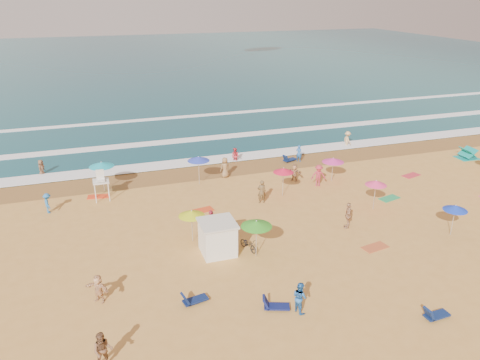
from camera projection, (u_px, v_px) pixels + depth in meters
name	position (u px, v px, depth m)	size (l,w,h in m)	color
ground	(253.00, 235.00, 31.32)	(220.00, 220.00, 0.00)	gold
ocean	(127.00, 63.00, 105.19)	(220.00, 140.00, 0.18)	#0C4756
wet_sand	(206.00, 171.00, 42.31)	(220.00, 220.00, 0.00)	olive
surf_foam	(186.00, 142.00, 50.03)	(200.00, 18.70, 0.05)	white
cabana	(218.00, 238.00, 28.83)	(2.00, 2.00, 2.00)	white
cabana_roof	(217.00, 223.00, 28.43)	(2.20, 2.20, 0.12)	silver
bicycle	(248.00, 244.00, 29.34)	(0.54, 1.54, 0.81)	black
lifeguard_stand	(102.00, 187.00, 36.18)	(1.20, 1.20, 2.10)	white
beach_umbrellas	(284.00, 198.00, 31.77)	(60.85, 30.36, 0.73)	#C3D216
loungers	(385.00, 240.00, 30.35)	(39.02, 26.09, 0.34)	#0D1445
towels	(279.00, 260.00, 28.35)	(44.41, 27.08, 0.03)	#AE153A
beachgoers	(214.00, 203.00, 34.09)	(39.18, 26.23, 2.14)	#BE2F4C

